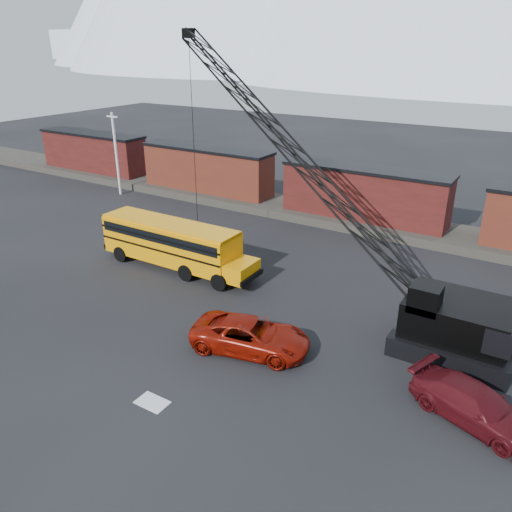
{
  "coord_description": "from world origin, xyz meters",
  "views": [
    {
      "loc": [
        13.23,
        -16.14,
        14.13
      ],
      "look_at": [
        -0.39,
        5.83,
        3.0
      ],
      "focal_mm": 35.0,
      "sensor_mm": 36.0,
      "label": 1
    }
  ],
  "objects": [
    {
      "name": "ground",
      "position": [
        0.0,
        0.0,
        0.0
      ],
      "size": [
        160.0,
        160.0,
        0.0
      ],
      "primitive_type": "plane",
      "color": "black",
      "rests_on": "ground"
    },
    {
      "name": "gravel_berm",
      "position": [
        0.0,
        22.0,
        0.35
      ],
      "size": [
        120.0,
        5.0,
        0.7
      ],
      "primitive_type": "cube",
      "color": "#413C35",
      "rests_on": "ground"
    },
    {
      "name": "boxcar_west_far",
      "position": [
        -32.0,
        22.0,
        2.76
      ],
      "size": [
        13.7,
        3.1,
        4.17
      ],
      "color": "#511817",
      "rests_on": "gravel_berm"
    },
    {
      "name": "boxcar_west_near",
      "position": [
        -16.0,
        22.0,
        2.76
      ],
      "size": [
        13.7,
        3.1,
        4.17
      ],
      "color": "#4D1F16",
      "rests_on": "gravel_berm"
    },
    {
      "name": "boxcar_mid",
      "position": [
        0.0,
        22.0,
        2.76
      ],
      "size": [
        13.7,
        3.1,
        4.17
      ],
      "color": "#511817",
      "rests_on": "gravel_berm"
    },
    {
      "name": "utility_pole",
      "position": [
        -24.0,
        18.0,
        4.15
      ],
      "size": [
        1.4,
        0.24,
        8.0
      ],
      "color": "silver",
      "rests_on": "ground"
    },
    {
      "name": "snow_patch",
      "position": [
        0.5,
        -4.0,
        0.01
      ],
      "size": [
        1.4,
        0.9,
        0.02
      ],
      "primitive_type": "cube",
      "color": "silver",
      "rests_on": "ground"
    },
    {
      "name": "school_bus",
      "position": [
        -7.63,
        7.18,
        1.79
      ],
      "size": [
        11.65,
        2.65,
        3.19
      ],
      "color": "orange",
      "rests_on": "ground"
    },
    {
      "name": "red_pickup",
      "position": [
        1.94,
        1.58,
        0.82
      ],
      "size": [
        6.33,
        3.97,
        1.63
      ],
      "primitive_type": "imported",
      "rotation": [
        0.0,
        0.0,
        1.8
      ],
      "color": "maroon",
      "rests_on": "ground"
    },
    {
      "name": "maroon_suv",
      "position": [
        12.28,
        2.03,
        0.77
      ],
      "size": [
        5.72,
        3.81,
        1.54
      ],
      "primitive_type": "imported",
      "rotation": [
        0.0,
        0.0,
        1.23
      ],
      "color": "#4B0D13",
      "rests_on": "ground"
    },
    {
      "name": "crawler_crane",
      "position": [
        0.13,
        9.06,
        8.35
      ],
      "size": [
        22.62,
        7.15,
        15.13
      ],
      "color": "black",
      "rests_on": "ground"
    }
  ]
}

